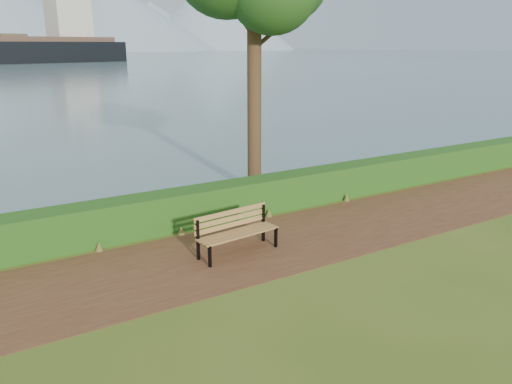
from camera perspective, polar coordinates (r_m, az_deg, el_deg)
ground at (r=11.89m, az=0.27°, el=-6.97°), size 140.00×140.00×0.00m
path at (r=12.12m, az=-0.47°, el=-6.47°), size 40.00×3.40×0.01m
hedge at (r=13.86m, az=-5.32°, el=-1.37°), size 32.00×0.85×1.00m
bench at (r=11.73m, az=-2.36°, el=-4.25°), size 2.06×0.80×1.01m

